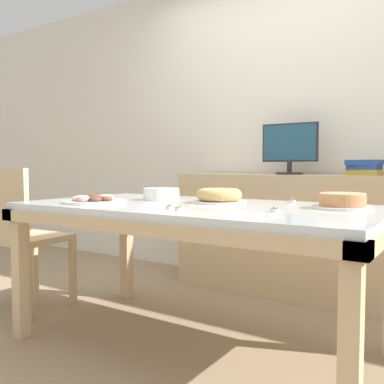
{
  "coord_description": "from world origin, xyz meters",
  "views": [
    {
      "loc": [
        1.2,
        -1.85,
        0.95
      ],
      "look_at": [
        -0.06,
        0.04,
        0.81
      ],
      "focal_mm": 40.0,
      "sensor_mm": 36.0,
      "label": 1
    }
  ],
  "objects": [
    {
      "name": "tealight_right_edge",
      "position": [
        0.11,
        -0.31,
        0.76
      ],
      "size": [
        0.04,
        0.04,
        0.04
      ],
      "color": "silver",
      "rests_on": "dining_table"
    },
    {
      "name": "cake_golden_bundt",
      "position": [
        0.06,
        0.14,
        0.79
      ],
      "size": [
        0.29,
        0.29,
        0.08
      ],
      "color": "silver",
      "rests_on": "dining_table"
    },
    {
      "name": "wall_back",
      "position": [
        0.0,
        1.49,
        1.3
      ],
      "size": [
        8.0,
        0.1,
        2.6
      ],
      "primitive_type": "cube",
      "color": "silver",
      "rests_on": "ground"
    },
    {
      "name": "chair",
      "position": [
        -1.26,
        -0.16,
        0.52
      ],
      "size": [
        0.45,
        0.45,
        0.94
      ],
      "color": "#D1B284",
      "rests_on": "ground"
    },
    {
      "name": "tealight_centre",
      "position": [
        0.39,
        0.35,
        0.76
      ],
      "size": [
        0.04,
        0.04,
        0.04
      ],
      "color": "silver",
      "rests_on": "dining_table"
    },
    {
      "name": "pastry_platter",
      "position": [
        -0.51,
        -0.22,
        0.77
      ],
      "size": [
        0.34,
        0.34,
        0.04
      ],
      "color": "silver",
      "rests_on": "dining_table"
    },
    {
      "name": "book_stack",
      "position": [
        0.58,
        1.19,
        0.94
      ],
      "size": [
        0.22,
        0.17,
        0.1
      ],
      "color": "#B29933",
      "rests_on": "sideboard"
    },
    {
      "name": "tealight_near_cakes",
      "position": [
        0.65,
        0.4,
        0.76
      ],
      "size": [
        0.04,
        0.04,
        0.04
      ],
      "color": "silver",
      "rests_on": "dining_table"
    },
    {
      "name": "tealight_near_front",
      "position": [
        0.48,
        -0.13,
        0.76
      ],
      "size": [
        0.04,
        0.04,
        0.04
      ],
      "color": "silver",
      "rests_on": "dining_table"
    },
    {
      "name": "plate_stack",
      "position": [
        -0.33,
        0.13,
        0.79
      ],
      "size": [
        0.21,
        0.21,
        0.07
      ],
      "color": "silver",
      "rests_on": "dining_table"
    },
    {
      "name": "computer_monitor",
      "position": [
        0.05,
        1.19,
        1.08
      ],
      "size": [
        0.42,
        0.2,
        0.38
      ],
      "color": "#262628",
      "rests_on": "sideboard"
    },
    {
      "name": "dining_table",
      "position": [
        0.0,
        0.0,
        0.67
      ],
      "size": [
        1.88,
        0.99,
        0.75
      ],
      "color": "silver",
      "rests_on": "ground"
    },
    {
      "name": "ground_plane",
      "position": [
        0.0,
        0.0,
        0.0
      ],
      "size": [
        12.0,
        12.0,
        0.0
      ],
      "primitive_type": "plane",
      "color": "#997F60"
    },
    {
      "name": "tealight_left_edge",
      "position": [
        0.04,
        -0.28,
        0.76
      ],
      "size": [
        0.04,
        0.04,
        0.04
      ],
      "color": "silver",
      "rests_on": "dining_table"
    },
    {
      "name": "cake_chocolate_round",
      "position": [
        0.69,
        0.19,
        0.79
      ],
      "size": [
        0.28,
        0.28,
        0.07
      ],
      "color": "silver",
      "rests_on": "dining_table"
    },
    {
      "name": "sideboard",
      "position": [
        0.0,
        1.19,
        0.44
      ],
      "size": [
        1.6,
        0.44,
        0.89
      ],
      "color": "#D1B284",
      "rests_on": "ground"
    }
  ]
}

